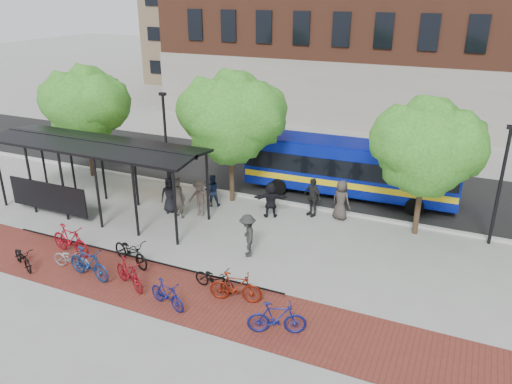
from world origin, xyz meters
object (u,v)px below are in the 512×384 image
at_px(tree_b, 233,114).
at_px(pedestrian_2, 212,190).
at_px(bike_8, 215,279).
at_px(bus_shelter, 95,152).
at_px(bike_9, 236,287).
at_px(pedestrian_1, 179,198).
at_px(pedestrian_4, 312,197).
at_px(bike_1, 70,240).
at_px(bike_5, 129,273).
at_px(lamp_post_right, 501,183).
at_px(pedestrian_0, 170,195).
at_px(pedestrian_9, 248,236).
at_px(bike_4, 131,252).
at_px(bike_7, 167,294).
at_px(pedestrian_6, 341,200).
at_px(bus, 350,166).
at_px(bike_3, 89,263).
at_px(bike_2, 72,258).
at_px(pedestrian_5, 271,200).
at_px(tree_c, 429,145).
at_px(pedestrian_3, 200,198).
at_px(lamp_post_left, 166,138).
at_px(bike_0, 23,257).
at_px(bike_11, 277,318).
at_px(tree_a, 85,102).

distance_m(tree_b, pedestrian_2, 3.86).
relative_size(tree_b, bike_8, 3.88).
distance_m(bus_shelter, bike_9, 10.35).
bearing_deg(pedestrian_1, pedestrian_4, -144.58).
bearing_deg(bike_9, bike_1, 76.20).
bearing_deg(bike_5, pedestrian_2, 29.70).
bearing_deg(lamp_post_right, pedestrian_0, -168.91).
xyz_separation_m(pedestrian_4, pedestrian_9, (-1.15, -4.75, -0.04)).
relative_size(bike_9, pedestrian_1, 0.95).
height_order(bike_4, bike_7, bike_4).
bearing_deg(pedestrian_6, bike_4, 70.49).
xyz_separation_m(bus, bike_3, (-6.79, -11.69, -1.06)).
bearing_deg(bike_2, pedestrian_6, -47.26).
distance_m(bike_3, pedestrian_4, 10.44).
bearing_deg(pedestrian_1, pedestrian_5, -145.78).
relative_size(bus_shelter, pedestrian_2, 6.58).
distance_m(bike_2, pedestrian_5, 9.08).
relative_size(bike_2, bike_3, 0.83).
bearing_deg(pedestrian_0, bike_1, -142.17).
relative_size(tree_c, pedestrian_3, 3.32).
distance_m(bus, pedestrian_9, 8.09).
bearing_deg(bike_9, bike_2, 83.50).
xyz_separation_m(pedestrian_4, pedestrian_5, (-1.73, -0.94, -0.08)).
xyz_separation_m(bike_1, bike_7, (5.61, -1.51, -0.13)).
xyz_separation_m(lamp_post_left, bike_4, (3.24, -7.55, -2.20)).
relative_size(bus_shelter, bike_0, 6.37).
bearing_deg(bike_4, pedestrian_0, 33.02).
xyz_separation_m(bus, bike_11, (0.77, -11.85, -1.10)).
relative_size(bike_5, bike_8, 1.11).
xyz_separation_m(bike_1, bike_8, (6.56, 0.07, -0.18)).
distance_m(tree_a, pedestrian_0, 8.01).
xyz_separation_m(bike_5, pedestrian_6, (5.40, 8.72, 0.40)).
relative_size(lamp_post_right, pedestrian_2, 3.18).
height_order(bike_3, pedestrian_0, pedestrian_0).
xyz_separation_m(bus_shelter, bike_0, (0.74, -5.40, -2.56)).
relative_size(pedestrian_1, pedestrian_3, 1.10).
bearing_deg(pedestrian_0, tree_b, 12.47).
bearing_deg(pedestrian_1, tree_c, -155.35).
bearing_deg(bike_8, pedestrian_4, -2.47).
height_order(bike_1, pedestrian_2, pedestrian_2).
distance_m(bike_11, pedestrian_2, 10.30).
distance_m(lamp_post_left, pedestrian_0, 3.84).
xyz_separation_m(tree_c, bike_3, (-10.64, -8.76, -3.45)).
bearing_deg(lamp_post_left, pedestrian_5, -11.19).
bearing_deg(bus_shelter, bike_2, -61.91).
height_order(bus, bike_5, bus).
relative_size(lamp_post_right, bike_3, 2.55).
xyz_separation_m(bike_7, pedestrian_2, (-2.71, 8.12, 0.31)).
height_order(bike_3, bike_8, bike_3).
relative_size(tree_b, tree_c, 1.09).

